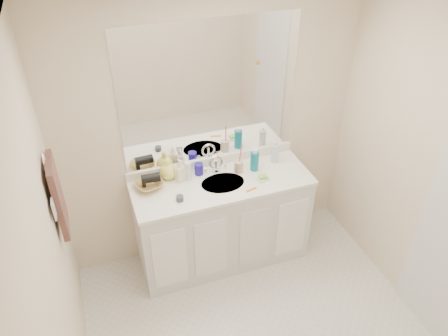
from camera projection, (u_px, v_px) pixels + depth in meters
ceiling at (296, 42)px, 2.00m from camera, size 2.60×2.60×0.02m
wall_back at (211, 133)px, 3.69m from camera, size 2.60×0.02×2.40m
wall_left at (56, 291)px, 2.33m from camera, size 0.02×2.60×2.40m
wall_right at (446, 190)px, 3.04m from camera, size 0.02×2.60×2.40m
vanity_cabinet at (222, 222)px, 3.92m from camera, size 1.50×0.55×0.85m
countertop at (222, 183)px, 3.67m from camera, size 1.52×0.57×0.03m
backsplash at (212, 161)px, 3.84m from camera, size 1.52×0.03×0.08m
sink_basin at (223, 184)px, 3.65m from camera, size 0.37×0.37×0.02m
faucet at (216, 166)px, 3.75m from camera, size 0.02×0.02×0.11m
mirror at (211, 94)px, 3.48m from camera, size 1.48×0.01×1.20m
blue_mug at (199, 169)px, 3.72m from camera, size 0.09×0.09×0.10m
tan_cup at (239, 167)px, 3.75m from camera, size 0.09×0.09×0.10m
toothbrush at (240, 157)px, 3.69m from camera, size 0.02×0.04×0.21m
mouthwash_bottle at (255, 161)px, 3.75m from camera, size 0.09×0.09×0.17m
clear_pump_bottle at (275, 153)px, 3.86m from camera, size 0.08×0.08×0.17m
soap_dish at (263, 179)px, 3.68m from camera, size 0.12×0.10×0.01m
green_soap at (263, 177)px, 3.67m from camera, size 0.07×0.06×0.02m
orange_comb at (251, 190)px, 3.56m from camera, size 0.11×0.04×0.00m
dark_jar at (180, 198)px, 3.44m from camera, size 0.06×0.06×0.04m
extra_white_bottle at (188, 171)px, 3.63m from camera, size 0.06×0.06×0.17m
soap_bottle_white at (184, 165)px, 3.71m from camera, size 0.07×0.07×0.17m
soap_bottle_cream at (180, 170)px, 3.63m from camera, size 0.11×0.11×0.19m
soap_bottle_yellow at (168, 169)px, 3.65m from camera, size 0.18×0.18×0.19m
wicker_basket at (149, 185)px, 3.58m from camera, size 0.28×0.28×0.06m
hair_dryer at (151, 178)px, 3.55m from camera, size 0.15×0.08×0.08m
towel_ring at (44, 159)px, 2.73m from camera, size 0.01×0.11×0.11m
hand_towel at (58, 196)px, 2.91m from camera, size 0.04×0.32×0.55m
switch_plate at (54, 209)px, 2.72m from camera, size 0.01×0.08×0.13m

